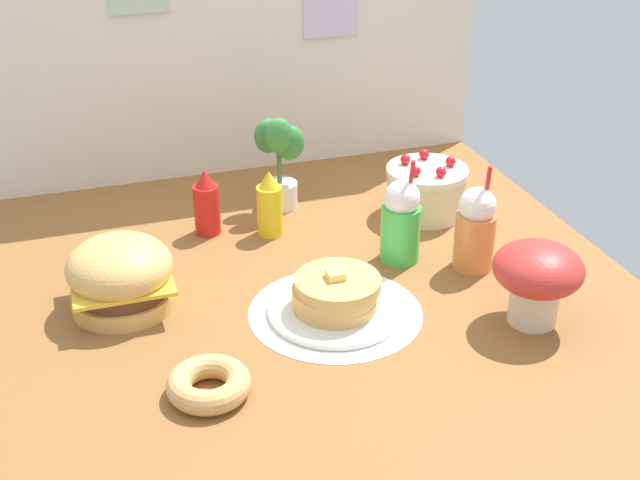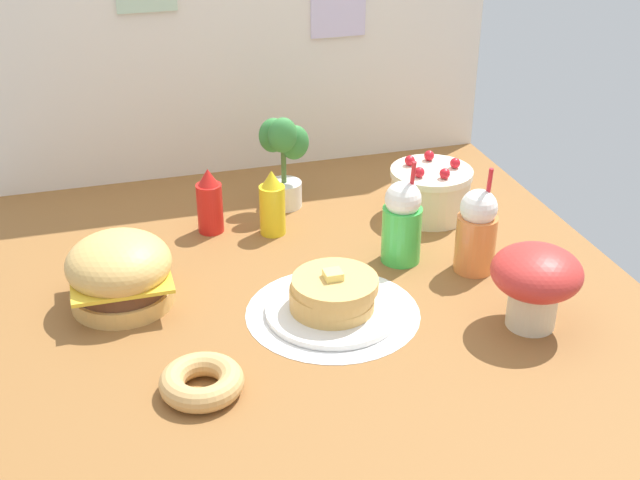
{
  "view_description": "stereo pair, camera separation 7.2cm",
  "coord_description": "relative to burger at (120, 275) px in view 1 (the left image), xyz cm",
  "views": [
    {
      "loc": [
        -65.49,
        -204.18,
        132.81
      ],
      "look_at": [
        4.83,
        11.44,
        11.61
      ],
      "focal_mm": 47.88,
      "sensor_mm": 36.0,
      "label": 1
    },
    {
      "loc": [
        -58.58,
        -206.31,
        132.81
      ],
      "look_at": [
        4.83,
        11.44,
        11.61
      ],
      "focal_mm": 47.88,
      "sensor_mm": 36.0,
      "label": 2
    }
  ],
  "objects": [
    {
      "name": "orange_float_cup",
      "position": [
        105.98,
        -10.53,
        3.01
      ],
      "size": [
        12.45,
        12.45,
        33.98
      ],
      "color": "orange",
      "rests_on": "ground_plane"
    },
    {
      "name": "pancake_stack",
      "position": [
        56.72,
        -22.48,
        -5.1
      ],
      "size": [
        38.48,
        38.48,
        13.47
      ],
      "color": "white",
      "rests_on": "doily_mat"
    },
    {
      "name": "potted_plant",
      "position": [
        60.82,
        49.65,
        8.16
      ],
      "size": [
        16.97,
        13.43,
        34.52
      ],
      "color": "white",
      "rests_on": "ground_plane"
    },
    {
      "name": "layer_cake",
      "position": [
        107.68,
        28.9,
        -1.52
      ],
      "size": [
        28.25,
        28.25,
        20.6
      ],
      "color": "beige",
      "rests_on": "ground_plane"
    },
    {
      "name": "ketchup_bottle",
      "position": [
        32.32,
        37.85,
        0.2
      ],
      "size": [
        8.6,
        8.6,
        22.64
      ],
      "color": "red",
      "rests_on": "ground_plane"
    },
    {
      "name": "doily_mat",
      "position": [
        56.75,
        -22.4,
        -10.08
      ],
      "size": [
        49.8,
        49.8,
        0.4
      ],
      "primitive_type": "cylinder",
      "color": "white",
      "rests_on": "ground_plane"
    },
    {
      "name": "back_wall",
      "position": [
        54.78,
        87.68,
        44.92
      ],
      "size": [
        191.66,
        4.2,
        109.95
      ],
      "color": "silver",
      "rests_on": "ground_plane"
    },
    {
      "name": "donut_pink_glaze",
      "position": [
        15.28,
        -47.54,
        -6.91
      ],
      "size": [
        21.05,
        21.05,
        6.34
      ],
      "color": "tan",
      "rests_on": "ground_plane"
    },
    {
      "name": "cream_soda_cup",
      "position": [
        86.34,
        1.3,
        3.01
      ],
      "size": [
        12.45,
        12.45,
        33.95
      ],
      "color": "green",
      "rests_on": "ground_plane"
    },
    {
      "name": "mushroom_stool",
      "position": [
        107.8,
        -43.24,
        4.42
      ],
      "size": [
        24.9,
        24.9,
        23.77
      ],
      "color": "beige",
      "rests_on": "ground_plane"
    },
    {
      "name": "ground_plane",
      "position": [
        54.74,
        -11.15,
        -11.28
      ],
      "size": [
        191.66,
        198.74,
        2.0
      ],
      "primitive_type": "cube",
      "color": "brown"
    },
    {
      "name": "mustard_bottle",
      "position": [
        51.96,
        30.62,
        0.2
      ],
      "size": [
        8.6,
        8.6,
        22.64
      ],
      "color": "yellow",
      "rests_on": "ground_plane"
    },
    {
      "name": "burger",
      "position": [
        0.0,
        0.0,
        0.0
      ],
      "size": [
        30.01,
        30.01,
        21.65
      ],
      "color": "#DBA859",
      "rests_on": "ground_plane"
    }
  ]
}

